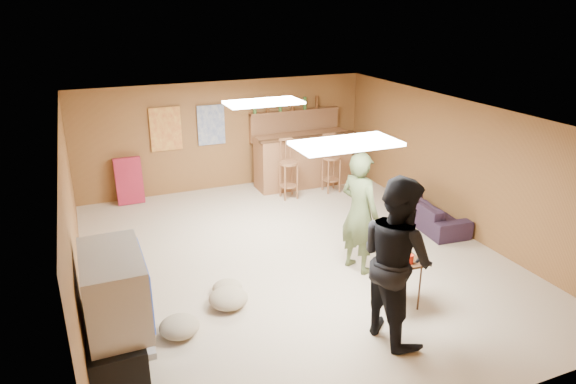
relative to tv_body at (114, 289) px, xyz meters
name	(u,v)px	position (x,y,z in m)	size (l,w,h in m)	color
ground	(293,257)	(2.65, 1.50, -0.90)	(7.00, 7.00, 0.00)	#BCA98F
ceiling	(294,115)	(2.65, 1.50, 1.30)	(6.00, 7.00, 0.02)	silver
wall_back	(226,135)	(2.65, 5.00, 0.20)	(6.00, 0.02, 2.20)	brown
wall_front	(453,319)	(2.65, -2.00, 0.20)	(6.00, 0.02, 2.20)	brown
wall_left	(72,222)	(-0.35, 1.50, 0.20)	(0.02, 7.00, 2.20)	brown
wall_right	(458,166)	(5.65, 1.50, 0.20)	(0.02, 7.00, 2.20)	brown
tv_stand	(115,344)	(-0.07, 0.00, -0.65)	(0.55, 1.30, 0.50)	black
dvd_box	(137,346)	(0.15, 0.00, -0.75)	(0.35, 0.50, 0.08)	#B2B2B7
tv_body	(114,289)	(0.00, 0.00, 0.00)	(0.60, 1.10, 0.80)	#B2B2B7
tv_screen	(145,283)	(0.31, 0.00, 0.00)	(0.02, 0.95, 0.65)	navy
bar_counter	(303,160)	(4.15, 4.45, -0.35)	(2.00, 0.60, 1.10)	brown
bar_lip	(309,137)	(4.15, 4.20, 0.20)	(2.10, 0.12, 0.05)	#392112
bar_shelf	(295,111)	(4.15, 4.90, 0.60)	(2.00, 0.18, 0.05)	brown
bar_backing	(294,125)	(4.15, 4.92, 0.30)	(2.00, 0.14, 0.60)	brown
poster_left	(166,129)	(1.45, 4.96, 0.45)	(0.60, 0.03, 0.85)	#BF3F26
poster_right	(211,125)	(2.35, 4.96, 0.45)	(0.55, 0.03, 0.80)	#334C99
folding_chair_stack	(129,181)	(0.65, 4.80, -0.45)	(0.50, 0.14, 0.90)	#A31E36
ceiling_panel_front	(346,144)	(2.65, 0.00, 1.27)	(1.20, 0.60, 0.04)	white
ceiling_panel_back	(264,102)	(2.65, 2.70, 1.27)	(1.20, 0.60, 0.04)	white
person_olive	(359,213)	(3.38, 0.83, -0.02)	(0.64, 0.42, 1.77)	#4A5833
person_black	(396,259)	(2.96, -0.68, 0.08)	(0.95, 0.74, 1.95)	black
sofa	(429,211)	(5.35, 1.75, -0.66)	(1.63, 0.64, 0.48)	black
tray_table	(399,284)	(3.35, -0.26, -0.57)	(0.51, 0.41, 0.66)	#392112
cup_red_near	(391,256)	(3.25, -0.18, -0.18)	(0.07, 0.07, 0.10)	red
cup_red_far	(410,259)	(3.41, -0.35, -0.18)	(0.08, 0.08, 0.11)	red
cup_blue	(404,251)	(3.47, -0.13, -0.18)	(0.08, 0.08, 0.11)	#1B1591
bar_stool_left	(289,171)	(3.57, 3.87, -0.34)	(0.36, 0.36, 1.12)	brown
bar_stool_right	(331,166)	(4.52, 3.88, -0.37)	(0.34, 0.34, 1.06)	brown
cushion_near_tv	(228,298)	(1.36, 0.60, -0.79)	(0.50, 0.50, 0.23)	gray
cushion_mid	(227,288)	(1.43, 0.89, -0.81)	(0.40, 0.40, 0.18)	gray
cushion_far	(179,327)	(0.66, 0.25, -0.79)	(0.47, 0.47, 0.21)	gray
bottle_row	(286,105)	(3.95, 4.88, 0.75)	(1.48, 0.08, 0.26)	#3F7233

